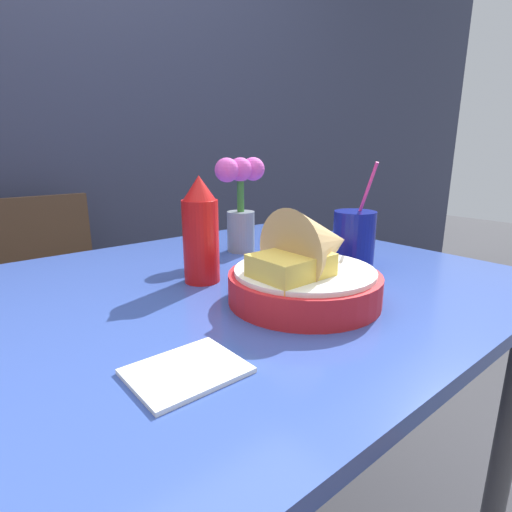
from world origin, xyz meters
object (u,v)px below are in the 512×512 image
object	(u,v)px
food_basket	(309,268)
flower_vase	(241,198)
ketchup_bottle	(201,232)
drink_cup	(354,241)
chair_far_window	(46,297)

from	to	relation	value
food_basket	flower_vase	world-z (taller)	flower_vase
ketchup_bottle	drink_cup	world-z (taller)	drink_cup
food_basket	chair_far_window	bearing A→B (deg)	101.31
food_basket	flower_vase	distance (m)	0.38
ketchup_bottle	flower_vase	distance (m)	0.26
ketchup_bottle	food_basket	bearing A→B (deg)	-67.14
chair_far_window	drink_cup	world-z (taller)	drink_cup
chair_far_window	ketchup_bottle	world-z (taller)	ketchup_bottle
food_basket	flower_vase	bearing A→B (deg)	70.64
food_basket	ketchup_bottle	world-z (taller)	ketchup_bottle
food_basket	drink_cup	xyz separation A→B (m)	(0.23, 0.08, 0.00)
chair_far_window	food_basket	bearing A→B (deg)	-78.69
flower_vase	chair_far_window	bearing A→B (deg)	115.36
food_basket	drink_cup	bearing A→B (deg)	18.85
drink_cup	chair_far_window	bearing A→B (deg)	114.24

